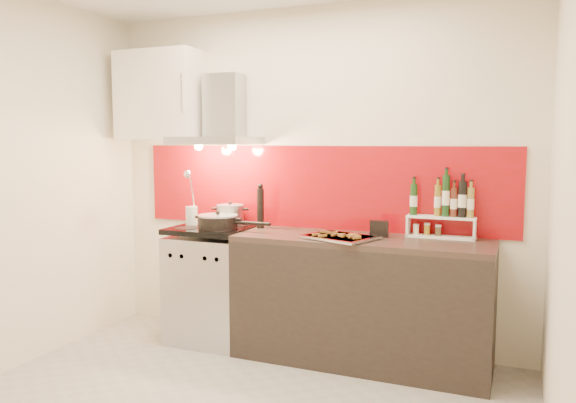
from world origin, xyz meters
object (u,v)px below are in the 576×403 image
at_px(baking_tray, 340,237).
at_px(saute_pan, 219,222).
at_px(range_stove, 214,285).
at_px(stock_pot, 230,215).
at_px(counter, 361,300).
at_px(pepper_mill, 260,207).

bearing_deg(baking_tray, saute_pan, 177.99).
distance_m(range_stove, stock_pot, 0.57).
bearing_deg(saute_pan, stock_pot, 95.14).
bearing_deg(range_stove, saute_pan, -37.54).
xyz_separation_m(stock_pot, saute_pan, (0.02, -0.22, -0.03)).
relative_size(counter, pepper_mill, 5.15).
bearing_deg(stock_pot, pepper_mill, -3.23).
bearing_deg(counter, saute_pan, -175.91).
bearing_deg(baking_tray, range_stove, 174.23).
bearing_deg(stock_pot, range_stove, -117.11).
bearing_deg(saute_pan, counter, 4.09).
height_order(range_stove, counter, range_stove).
relative_size(range_stove, saute_pan, 1.54).
height_order(stock_pot, baking_tray, stock_pot).
xyz_separation_m(saute_pan, baking_tray, (0.98, -0.03, -0.05)).
bearing_deg(saute_pan, range_stove, 142.46).
height_order(stock_pot, pepper_mill, pepper_mill).
relative_size(saute_pan, baking_tray, 1.05).
bearing_deg(stock_pot, baking_tray, -14.49).
relative_size(range_stove, pepper_mill, 2.60).
bearing_deg(range_stove, baking_tray, -5.77).
distance_m(pepper_mill, baking_tray, 0.78).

